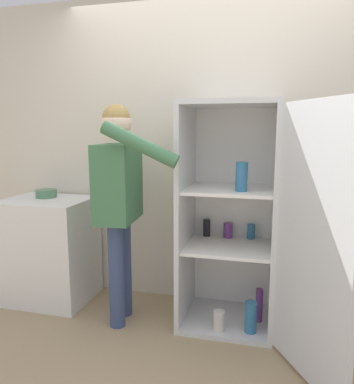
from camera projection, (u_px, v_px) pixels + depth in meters
ground_plane at (189, 365)px, 2.37m from camera, size 12.00×12.00×0.00m
wall_back at (215, 154)px, 3.09m from camera, size 7.00×0.06×2.55m
refrigerator at (246, 222)px, 2.67m from camera, size 1.07×1.22×1.67m
person at (119, 189)px, 2.76m from camera, size 0.67×0.60×1.65m
counter at (49, 249)px, 3.25m from camera, size 0.72×0.57×0.89m
bowl at (46, 194)px, 3.25m from camera, size 0.18×0.18×0.07m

